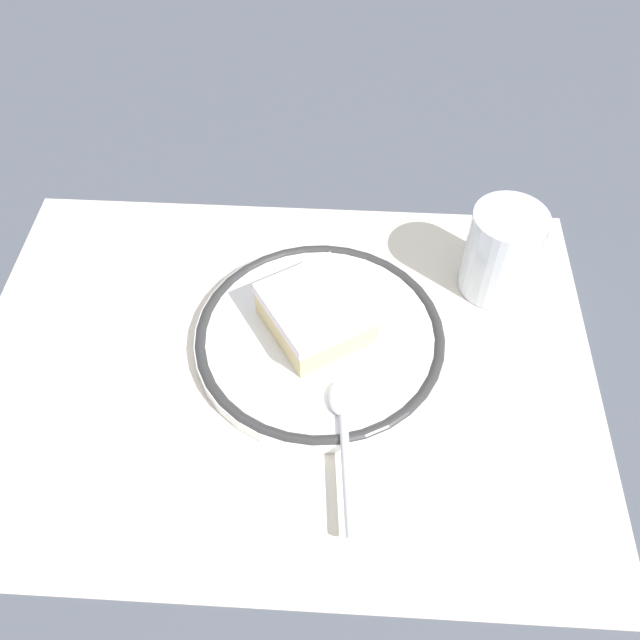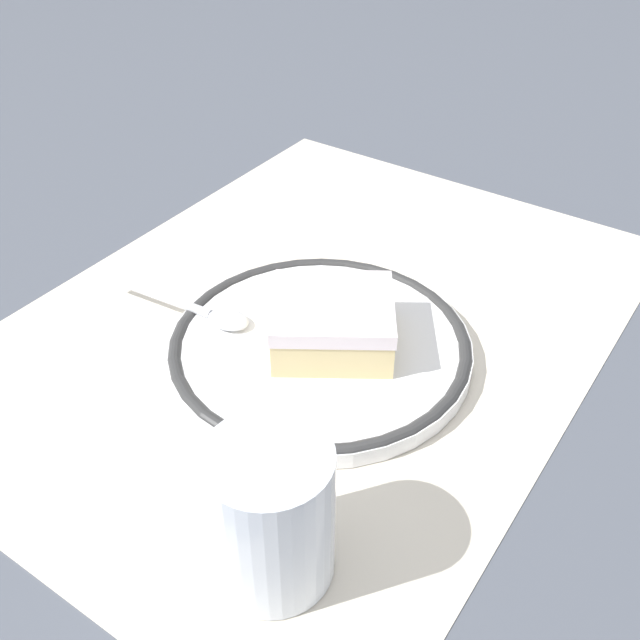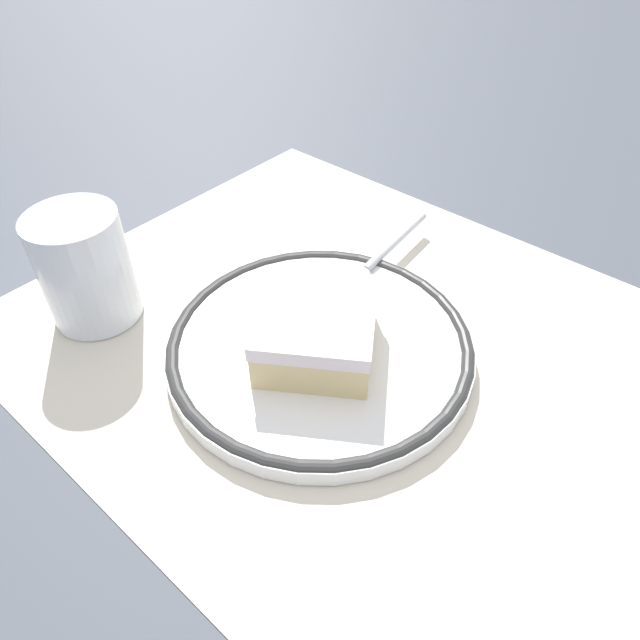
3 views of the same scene
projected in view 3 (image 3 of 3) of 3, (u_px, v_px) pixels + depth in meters
The scene contains 6 objects.
ground_plane at pixel (377, 355), 0.42m from camera, with size 2.40×2.40×0.00m, color #4C515B.
placemat at pixel (377, 354), 0.42m from camera, with size 0.54×0.41×0.00m, color beige.
plate at pixel (320, 345), 0.42m from camera, with size 0.22×0.22×0.02m.
cake_slice at pixel (317, 330), 0.39m from camera, with size 0.11×0.11×0.04m.
spoon at pixel (373, 262), 0.48m from camera, with size 0.03×0.13×0.01m.
cup at pixel (88, 275), 0.43m from camera, with size 0.07×0.07×0.09m.
Camera 3 is at (0.16, -0.25, 0.30)m, focal length 32.29 mm.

